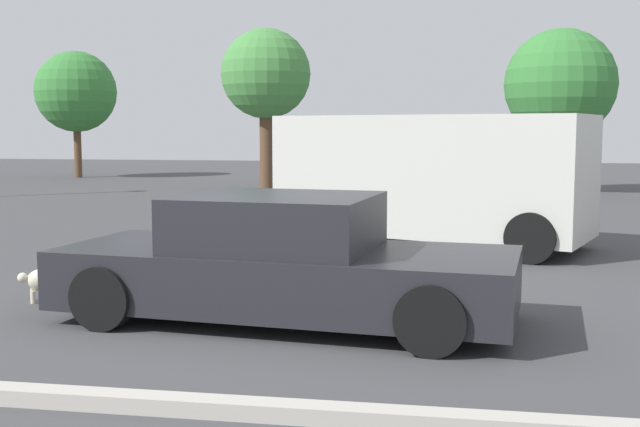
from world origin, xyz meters
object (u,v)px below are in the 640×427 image
Objects in this scene: van_white at (433,176)px; pedestrian at (319,176)px; sedan_foreground at (284,263)px; dog at (48,279)px.

van_white is 3.79m from pedestrian.
sedan_foreground is at bearing -40.07° from pedestrian.
van_white is (1.33, 5.57, 0.59)m from sedan_foreground.
van_white reaches higher than dog.
sedan_foreground is 2.87× the size of pedestrian.
pedestrian reaches higher than sedan_foreground.
sedan_foreground is at bearing -38.53° from dog.
sedan_foreground is 5.75m from van_white.
pedestrian is (-2.45, 2.89, -0.19)m from van_white.
sedan_foreground is 8.72× the size of dog.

